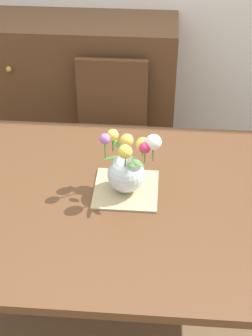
% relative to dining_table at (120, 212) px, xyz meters
% --- Properties ---
extents(ground_plane, '(12.00, 12.00, 0.00)m').
position_rel_dining_table_xyz_m(ground_plane, '(0.00, 0.00, -0.68)').
color(ground_plane, brown).
extents(dining_table, '(1.89, 1.15, 0.75)m').
position_rel_dining_table_xyz_m(dining_table, '(0.00, 0.00, 0.00)').
color(dining_table, brown).
rests_on(dining_table, ground_plane).
extents(chair_far, '(0.42, 0.42, 0.90)m').
position_rel_dining_table_xyz_m(chair_far, '(-0.13, 0.92, -0.16)').
color(chair_far, brown).
rests_on(chair_far, ground_plane).
extents(dresser, '(1.40, 0.47, 1.00)m').
position_rel_dining_table_xyz_m(dresser, '(-0.46, 1.33, -0.18)').
color(dresser, brown).
rests_on(dresser, ground_plane).
extents(placemat, '(0.27, 0.27, 0.01)m').
position_rel_dining_table_xyz_m(placemat, '(0.02, 0.06, 0.08)').
color(placemat, tan).
rests_on(placemat, dining_table).
extents(flower_vase, '(0.25, 0.21, 0.26)m').
position_rel_dining_table_xyz_m(flower_vase, '(0.03, 0.07, 0.19)').
color(flower_vase, silver).
rests_on(flower_vase, placemat).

